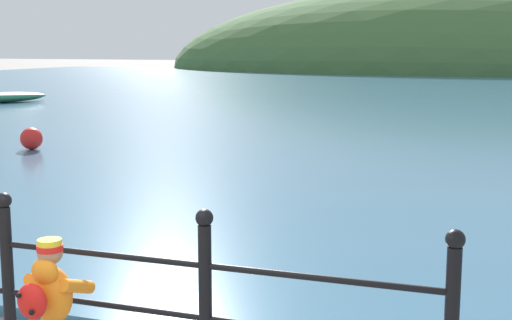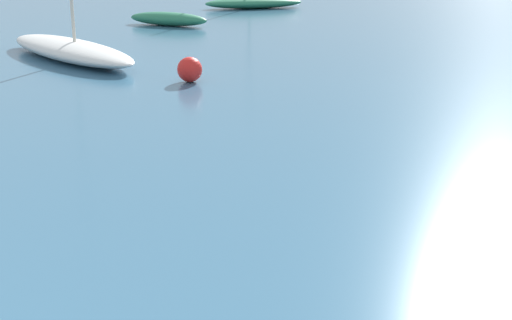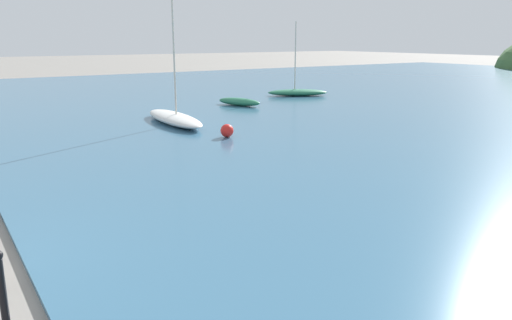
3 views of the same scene
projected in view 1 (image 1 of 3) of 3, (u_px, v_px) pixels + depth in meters
water at (447, 93)px, 33.55m from camera, size 80.00×60.00×0.10m
far_hillside at (476, 71)px, 64.36m from camera, size 58.37×32.10×15.69m
iron_railing at (101, 278)px, 5.05m from camera, size 4.93×0.12×1.21m
child_in_coat at (50, 298)px, 4.76m from camera, size 0.40×0.54×1.00m
boat_white_sailboat at (1, 97)px, 27.37m from camera, size 2.77×3.71×4.37m
mooring_buoy at (31, 139)px, 15.01m from camera, size 0.47×0.47×0.47m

